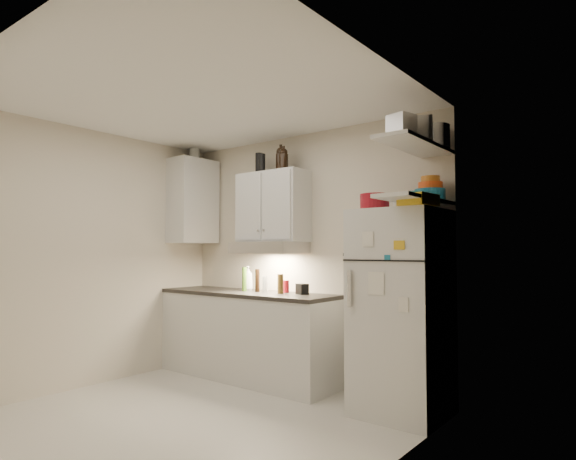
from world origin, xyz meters
The scene contains 36 objects.
floor centered at (0.00, 0.00, -0.01)m, with size 3.20×3.00×0.02m, color beige.
ceiling centered at (0.00, 0.00, 2.61)m, with size 3.20×3.00×0.02m, color white.
back_wall centered at (0.00, 1.51, 1.30)m, with size 3.20×0.02×2.60m, color beige.
left_wall centered at (-1.61, 0.00, 1.30)m, with size 0.02×3.00×2.60m, color beige.
right_wall centered at (1.61, 0.00, 1.30)m, with size 0.02×3.00×2.60m, color beige.
base_cabinet centered at (-0.55, 1.20, 0.44)m, with size 2.10×0.60×0.88m, color silver.
countertop centered at (-0.55, 1.20, 0.90)m, with size 2.10×0.62×0.04m, color #282522.
upper_cabinet centered at (-0.30, 1.33, 1.83)m, with size 0.80×0.33×0.75m, color silver.
side_cabinet centered at (-1.44, 1.20, 1.95)m, with size 0.33×0.55×1.00m, color silver.
range_hood centered at (-0.30, 1.27, 1.39)m, with size 0.76×0.46×0.12m, color silver.
fridge centered at (1.25, 1.16, 0.85)m, with size 0.70×0.68×1.70m, color silver.
shelf_hi centered at (1.45, 1.02, 2.20)m, with size 0.30×0.95×0.03m, color silver.
shelf_lo centered at (1.45, 1.02, 1.76)m, with size 0.30×0.95×0.03m, color silver.
knife_strip centered at (0.70, 1.49, 1.32)m, with size 0.42×0.02×0.03m, color black.
dutch_oven centered at (1.04, 1.11, 1.77)m, with size 0.25×0.25×0.15m, color maroon.
book_stack centered at (1.52, 0.91, 1.75)m, with size 0.22×0.27×0.09m, color gold.
spice_jar centered at (1.28, 1.02, 1.74)m, with size 0.05×0.05×0.09m, color silver.
stock_pot centered at (1.49, 1.32, 2.31)m, with size 0.27×0.27×0.19m, color silver.
tin_a centered at (1.51, 0.99, 2.31)m, with size 0.19×0.17×0.19m, color #AAAAAD.
tin_b centered at (1.46, 0.76, 2.30)m, with size 0.17×0.17×0.17m, color #AAAAAD.
bowl_teal centered at (1.45, 1.32, 1.83)m, with size 0.26×0.26×0.10m, color #1A7092.
bowl_orange centered at (1.44, 1.34, 1.91)m, with size 0.20×0.20×0.06m, color #F14E16.
bowl_yellow centered at (1.44, 1.34, 1.96)m, with size 0.16×0.16×0.05m, color #C17122.
plates centered at (1.42, 1.08, 1.80)m, with size 0.22×0.22×0.06m, color #1A7092.
growler_a centered at (-0.17, 1.31, 2.33)m, with size 0.11×0.11×0.26m, color black, non-canonical shape.
growler_b centered at (-0.10, 1.26, 2.31)m, with size 0.10×0.10×0.23m, color black, non-canonical shape.
thermos_a centered at (-0.40, 1.27, 2.30)m, with size 0.07×0.07×0.20m, color black.
thermos_b centered at (-0.49, 1.33, 2.32)m, with size 0.08×0.08×0.23m, color black.
side_jar centered at (-1.48, 1.25, 2.54)m, with size 0.13×0.13×0.17m, color silver.
soap_bottle centered at (-0.65, 1.33, 1.07)m, with size 0.12×0.12×0.30m, color silver.
pepper_mill centered at (-0.11, 1.23, 1.02)m, with size 0.06×0.06×0.20m, color brown.
oil_bottle centered at (-0.61, 1.22, 1.05)m, with size 0.05×0.05×0.26m, color #406E1B.
vinegar_bottle centered at (-0.44, 1.24, 1.04)m, with size 0.05×0.05×0.24m, color black.
clear_bottle centered at (-0.33, 1.24, 1.01)m, with size 0.06×0.06×0.17m, color silver.
red_jar centered at (-0.13, 1.35, 0.98)m, with size 0.06×0.06×0.13m, color maroon.
caddy centered at (0.11, 1.31, 0.97)m, with size 0.12×0.09×0.11m, color black.
Camera 1 is at (3.01, -2.60, 1.35)m, focal length 30.00 mm.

